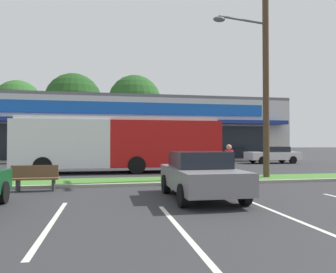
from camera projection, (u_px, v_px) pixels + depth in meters
grass_median at (186, 180)px, 14.81m from camera, size 56.00×2.20×0.12m
curb_lip at (193, 183)px, 13.61m from camera, size 56.00×0.24×0.12m
parking_stripe_0 at (52, 223)px, 7.08m from camera, size 0.12×4.80×0.01m
parking_stripe_1 at (180, 229)px, 6.54m from camera, size 0.12×4.80×0.01m
parking_stripe_2 at (277, 212)px, 8.13m from camera, size 0.12×4.80×0.01m
storefront_building at (131, 130)px, 36.89m from camera, size 31.65×14.49×6.41m
tree_left at (18, 104)px, 41.23m from camera, size 5.87×5.87×9.72m
tree_mid_left at (73, 102)px, 42.17m from camera, size 7.30×7.30×10.79m
tree_mid at (135, 102)px, 43.81m from camera, size 7.09×7.09×10.90m
utility_pole at (263, 64)px, 15.67m from camera, size 3.13×2.38×10.45m
city_bus at (120, 143)px, 19.34m from camera, size 11.90×2.74×3.25m
bus_stop_bench at (36, 177)px, 11.69m from camera, size 1.60×0.45×0.95m
car_2 at (273, 155)px, 28.11m from camera, size 4.51×1.99×1.44m
car_3 at (97, 156)px, 25.49m from camera, size 4.29×1.86×1.47m
car_4 at (201, 174)px, 10.26m from camera, size 2.00×4.14×1.47m
pedestrian_near_bench at (229, 165)px, 13.07m from camera, size 0.34×0.34×1.69m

